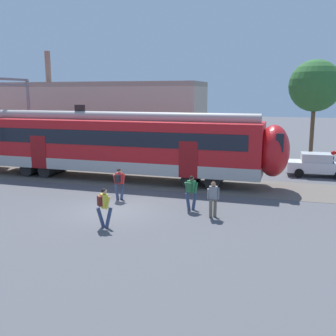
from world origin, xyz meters
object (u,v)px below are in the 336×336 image
Objects in this scene: pedestrian_green at (191,190)px; parked_car_white at (318,165)px; commuter_train at (7,140)px; pedestrian_red at (119,181)px; pedestrian_grey at (213,196)px; pedestrian_yellow at (104,204)px.

parked_car_white is (6.20, 10.07, -0.21)m from pedestrian_green.
pedestrian_green is (14.59, -5.34, -1.26)m from commuter_train.
pedestrian_red and pedestrian_grey have the same top height.
parked_car_white is at bearing 56.38° from pedestrian_yellow.
pedestrian_green reaches higher than parked_car_white.
pedestrian_red is at bearing 105.92° from pedestrian_yellow.
pedestrian_red and pedestrian_yellow have the same top height.
parked_car_white is (9.01, 13.55, -0.21)m from pedestrian_yellow.
pedestrian_grey is at bearing -21.21° from commuter_train.
pedestrian_yellow is at bearing -74.08° from pedestrian_red.
pedestrian_red and pedestrian_green have the same top height.
parked_car_white is at bearing 42.68° from pedestrian_red.
pedestrian_red is at bearing -23.80° from commuter_train.
pedestrian_green is at bearing -9.48° from pedestrian_red.
pedestrian_red is 1.00× the size of pedestrian_yellow.
commuter_train is 15.59m from pedestrian_green.
pedestrian_yellow is (11.78, -8.83, -1.26)m from commuter_train.
pedestrian_red is at bearing 164.36° from pedestrian_grey.
pedestrian_yellow is 1.00× the size of pedestrian_green.
pedestrian_grey is (4.02, 2.70, -0.03)m from pedestrian_yellow.
pedestrian_yellow is 4.48m from pedestrian_green.
commuter_train is 9.31× the size of parked_car_white.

